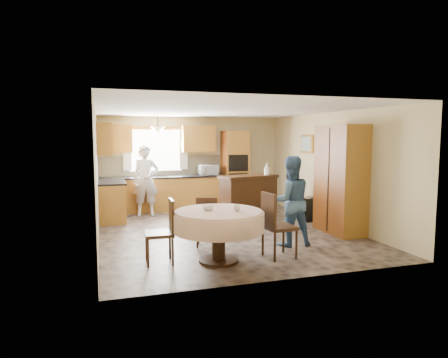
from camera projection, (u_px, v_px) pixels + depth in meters
floor at (224, 231)px, 8.35m from camera, size 5.00×6.00×0.01m
ceiling at (224, 110)px, 8.09m from camera, size 5.00×6.00×0.01m
wall_back at (192, 162)px, 11.06m from camera, size 5.00×0.02×2.50m
wall_front at (290, 189)px, 5.37m from camera, size 5.00×0.02×2.50m
wall_left at (97, 175)px, 7.48m from camera, size 0.02×6.00×2.50m
wall_right at (330, 168)px, 8.95m from camera, size 0.02×6.00×2.50m
window at (156, 150)px, 10.71m from camera, size 1.40×0.03×1.10m
curtain_left at (127, 149)px, 10.44m from camera, size 0.22×0.02×1.15m
curtain_right at (183, 148)px, 10.88m from camera, size 0.22×0.02×1.15m
base_cab_back at (163, 194)px, 10.61m from camera, size 3.30×0.60×0.88m
counter_back at (163, 177)px, 10.57m from camera, size 3.30×0.64×0.04m
base_cab_left at (112, 202)px, 9.36m from camera, size 0.60×1.20×0.88m
counter_left at (111, 182)px, 9.31m from camera, size 0.64×1.20×0.04m
backsplash at (161, 166)px, 10.81m from camera, size 3.30×0.02×0.55m
wall_cab_left at (115, 139)px, 10.23m from camera, size 0.85×0.33×0.72m
wall_cab_right at (198, 139)px, 10.88m from camera, size 0.90×0.33×0.72m
wall_cab_side at (104, 139)px, 9.17m from camera, size 0.33×1.20×0.72m
oven_tower at (235, 169)px, 11.13m from camera, size 0.66×0.62×2.12m
oven_upper at (238, 163)px, 10.81m from camera, size 0.56×0.01×0.45m
oven_lower at (238, 181)px, 10.86m from camera, size 0.56×0.01×0.45m
pendant at (158, 130)px, 10.20m from camera, size 0.36×0.36×0.18m
sideboard at (248, 199)px, 9.51m from camera, size 1.48×0.88×0.99m
space_heater at (309, 209)px, 9.33m from camera, size 0.47×0.39×0.55m
cupboard at (341, 179)px, 8.09m from camera, size 0.57×1.15×2.19m
dining_table at (219, 222)px, 6.22m from camera, size 1.42×1.42×0.81m
chair_left at (164, 228)px, 6.16m from camera, size 0.46×0.46×1.00m
chair_back at (207, 219)px, 7.08m from camera, size 0.49×0.49×0.90m
chair_right at (275, 222)px, 6.42m from camera, size 0.50×0.50×1.07m
framed_picture at (307, 144)px, 9.85m from camera, size 0.06×0.54×0.44m
microwave at (208, 170)px, 10.86m from camera, size 0.50×0.34×0.28m
person_sink at (146, 181)px, 9.93m from camera, size 0.66×0.45×1.75m
person_dining at (290, 201)px, 7.15m from camera, size 0.84×0.68×1.62m
bowl_sideboard at (235, 177)px, 9.35m from camera, size 0.30×0.30×0.06m
bottle_sideboard at (267, 171)px, 9.57m from camera, size 0.16×0.16×0.33m
cup_table at (237, 208)px, 6.16m from camera, size 0.11×0.11×0.09m
bowl_table at (208, 208)px, 6.23m from camera, size 0.20×0.20×0.05m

